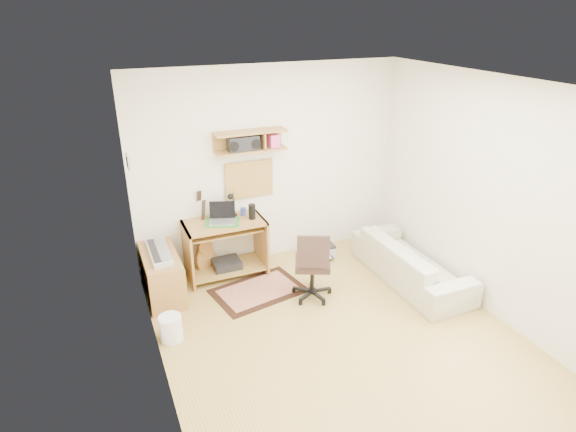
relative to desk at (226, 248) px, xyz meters
name	(u,v)px	position (x,y,z in m)	size (l,w,h in m)	color
floor	(340,337)	(0.73, -1.73, -0.38)	(3.60, 4.00, 0.01)	tan
ceiling	(353,86)	(0.73, -1.73, 2.23)	(3.60, 4.00, 0.01)	white
back_wall	(270,166)	(0.73, 0.28, 0.93)	(3.60, 0.01, 2.60)	white
left_wall	(153,262)	(-1.07, -1.73, 0.93)	(0.01, 4.00, 2.60)	white
right_wall	(490,198)	(2.54, -1.73, 0.93)	(0.01, 4.00, 2.60)	white
wall_shelf	(251,141)	(0.43, 0.15, 1.32)	(0.90, 0.25, 0.26)	#AD793D
cork_board	(249,179)	(0.43, 0.25, 0.79)	(0.64, 0.03, 0.49)	#A57252
wall_photo	(128,162)	(-1.06, -0.23, 1.34)	(0.02, 0.20, 0.15)	#4C8CBF
desk	(226,248)	(0.00, 0.00, 0.00)	(1.00, 0.55, 0.75)	#AD793D
laptop	(222,214)	(-0.03, -0.02, 0.50)	(0.32, 0.32, 0.24)	silver
speaker	(252,212)	(0.35, -0.05, 0.47)	(0.09, 0.09, 0.19)	black
desk_lamp	(234,204)	(0.17, 0.14, 0.53)	(0.11, 0.11, 0.32)	black
pencil_cup	(243,212)	(0.29, 0.10, 0.43)	(0.07, 0.07, 0.10)	#314194
boombox	(243,144)	(0.33, 0.15, 1.30)	(0.38, 0.17, 0.20)	black
rug	(258,290)	(0.24, -0.55, -0.37)	(1.07, 0.72, 0.01)	#CDAD8A
task_chair	(312,263)	(0.79, -0.91, 0.08)	(0.46, 0.46, 0.90)	#33241E
cabinet	(162,275)	(-0.85, -0.18, -0.10)	(0.40, 0.90, 0.55)	#AD793D
music_keyboard	(159,252)	(-0.85, -0.18, 0.21)	(0.22, 0.71, 0.06)	#B2B5BA
guitar	(204,234)	(-0.24, 0.13, 0.18)	(0.30, 0.19, 1.12)	#A57032
waste_basket	(171,328)	(-0.92, -1.08, -0.23)	(0.24, 0.24, 0.28)	white
printer	(319,249)	(1.34, 0.00, -0.29)	(0.42, 0.33, 0.16)	#A5A8AA
sofa	(412,255)	(2.11, -1.05, -0.03)	(1.78, 0.52, 0.69)	beige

